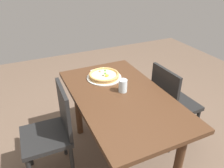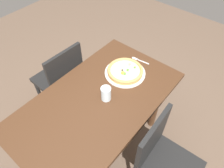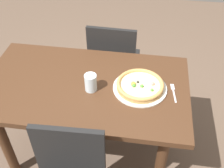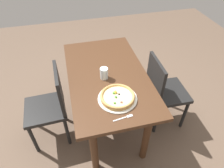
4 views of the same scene
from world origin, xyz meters
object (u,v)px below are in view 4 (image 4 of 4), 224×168
object	(u,v)px
dining_table	(107,83)
drinking_glass	(104,73)
chair_near	(51,105)
plate	(117,99)
fork	(125,117)
pizza	(117,96)
chair_far	(163,90)

from	to	relation	value
dining_table	drinking_glass	world-z (taller)	drinking_glass
chair_near	drinking_glass	size ratio (longest dim) A/B	7.81
dining_table	plate	distance (m)	0.37
dining_table	chair_near	xyz separation A→B (m)	(0.03, -0.60, -0.14)
chair_near	fork	xyz separation A→B (m)	(0.54, 0.61, 0.26)
dining_table	plate	size ratio (longest dim) A/B	3.91
chair_near	fork	size ratio (longest dim) A/B	5.34
dining_table	pizza	xyz separation A→B (m)	(0.35, 0.01, 0.15)
pizza	fork	bearing A→B (deg)	0.72
fork	chair_far	bearing A→B (deg)	30.59
chair_far	drinking_glass	size ratio (longest dim) A/B	7.81
drinking_glass	chair_near	bearing A→B (deg)	-92.58
chair_near	pizza	xyz separation A→B (m)	(0.33, 0.60, 0.29)
chair_near	fork	distance (m)	0.85
chair_near	plate	distance (m)	0.74
chair_near	pizza	distance (m)	0.75
dining_table	pizza	world-z (taller)	pizza
chair_far	pizza	xyz separation A→B (m)	(0.25, -0.59, 0.29)
chair_far	plate	world-z (taller)	chair_far
chair_near	chair_far	world-z (taller)	same
plate	chair_far	bearing A→B (deg)	112.97
dining_table	fork	distance (m)	0.57
plate	pizza	bearing A→B (deg)	-104.34
chair_near	plate	world-z (taller)	chair_near
chair_near	fork	bearing A→B (deg)	-133.72
chair_near	plate	xyz separation A→B (m)	(0.33, 0.60, 0.27)
pizza	drinking_glass	world-z (taller)	drinking_glass
chair_near	fork	world-z (taller)	chair_near
chair_far	fork	bearing A→B (deg)	-50.23
dining_table	fork	world-z (taller)	fork
plate	fork	bearing A→B (deg)	0.67
dining_table	drinking_glass	bearing A→B (deg)	-39.50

